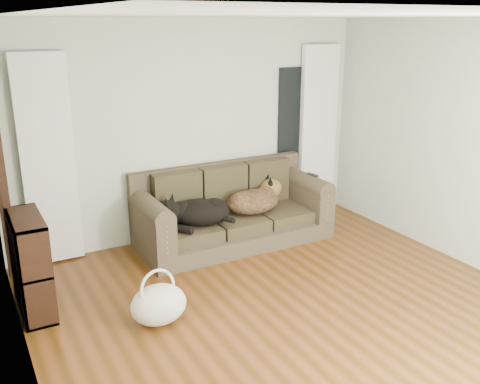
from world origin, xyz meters
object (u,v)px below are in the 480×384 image
sofa (234,207)px  bookshelf (30,261)px  dog_shepherd (255,200)px  tote_bag (159,307)px  dog_black_lab (196,214)px

sofa → bookshelf: (-2.37, -0.54, 0.05)m
sofa → dog_shepherd: (0.28, -0.02, 0.04)m
sofa → bookshelf: size_ratio=2.49×
dog_shepherd → tote_bag: 2.17m
sofa → tote_bag: bearing=-137.9°
sofa → tote_bag: size_ratio=4.55×
dog_shepherd → tote_bag: size_ratio=1.40×
dog_black_lab → dog_shepherd: bearing=30.7°
sofa → dog_shepherd: sofa is taller
dog_shepherd → bookshelf: bearing=10.0°
dog_black_lab → tote_bag: (-0.92, -1.23, -0.32)m
bookshelf → dog_shepherd: bearing=7.3°
dog_black_lab → tote_bag: bearing=-100.5°
sofa → tote_bag: 1.97m
dog_shepherd → bookshelf: size_ratio=0.76×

